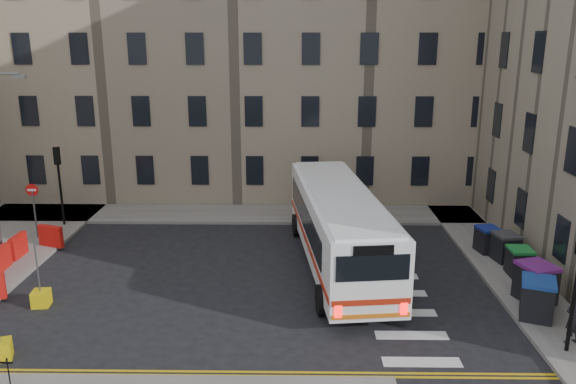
{
  "coord_description": "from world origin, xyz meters",
  "views": [
    {
      "loc": [
        0.13,
        -21.19,
        9.56
      ],
      "look_at": [
        -0.22,
        2.67,
        3.0
      ],
      "focal_mm": 35.0,
      "sensor_mm": 36.0,
      "label": 1
    }
  ],
  "objects_px": {
    "wheelie_bin_b": "(536,282)",
    "bollard_yellow": "(41,298)",
    "wheelie_bin_d": "(505,247)",
    "pedestrian": "(574,317)",
    "wheelie_bin_e": "(488,239)",
    "bollard_chevron": "(1,350)",
    "bus": "(338,224)",
    "wheelie_bin_a": "(537,298)",
    "wheelie_bin_c": "(519,262)"
  },
  "relations": [
    {
      "from": "wheelie_bin_c",
      "to": "wheelie_bin_b",
      "type": "bearing_deg",
      "value": -97.28
    },
    {
      "from": "wheelie_bin_c",
      "to": "wheelie_bin_e",
      "type": "distance_m",
      "value": 2.65
    },
    {
      "from": "wheelie_bin_a",
      "to": "pedestrian",
      "type": "height_order",
      "value": "pedestrian"
    },
    {
      "from": "wheelie_bin_d",
      "to": "bollard_yellow",
      "type": "distance_m",
      "value": 19.05
    },
    {
      "from": "bus",
      "to": "wheelie_bin_c",
      "type": "relative_size",
      "value": 10.7
    },
    {
      "from": "wheelie_bin_b",
      "to": "bollard_yellow",
      "type": "relative_size",
      "value": 2.63
    },
    {
      "from": "bus",
      "to": "wheelie_bin_e",
      "type": "xyz_separation_m",
      "value": [
        6.91,
        1.44,
        -1.17
      ]
    },
    {
      "from": "wheelie_bin_d",
      "to": "pedestrian",
      "type": "height_order",
      "value": "pedestrian"
    },
    {
      "from": "wheelie_bin_d",
      "to": "pedestrian",
      "type": "relative_size",
      "value": 0.7
    },
    {
      "from": "wheelie_bin_b",
      "to": "wheelie_bin_e",
      "type": "height_order",
      "value": "wheelie_bin_b"
    },
    {
      "from": "wheelie_bin_e",
      "to": "bollard_chevron",
      "type": "height_order",
      "value": "wheelie_bin_e"
    },
    {
      "from": "wheelie_bin_a",
      "to": "wheelie_bin_b",
      "type": "bearing_deg",
      "value": 91.01
    },
    {
      "from": "wheelie_bin_a",
      "to": "wheelie_bin_c",
      "type": "bearing_deg",
      "value": 99.11
    },
    {
      "from": "wheelie_bin_b",
      "to": "wheelie_bin_d",
      "type": "relative_size",
      "value": 1.25
    },
    {
      "from": "wheelie_bin_b",
      "to": "bollard_chevron",
      "type": "xyz_separation_m",
      "value": [
        -17.91,
        -3.96,
        -0.57
      ]
    },
    {
      "from": "wheelie_bin_a",
      "to": "bollard_chevron",
      "type": "xyz_separation_m",
      "value": [
        -17.44,
        -2.69,
        -0.55
      ]
    },
    {
      "from": "wheelie_bin_d",
      "to": "bollard_chevron",
      "type": "distance_m",
      "value": 19.85
    },
    {
      "from": "wheelie_bin_b",
      "to": "bollard_yellow",
      "type": "distance_m",
      "value": 18.25
    },
    {
      "from": "wheelie_bin_a",
      "to": "bollard_yellow",
      "type": "height_order",
      "value": "wheelie_bin_a"
    },
    {
      "from": "wheelie_bin_c",
      "to": "wheelie_bin_d",
      "type": "height_order",
      "value": "wheelie_bin_d"
    },
    {
      "from": "wheelie_bin_a",
      "to": "pedestrian",
      "type": "bearing_deg",
      "value": -55.11
    },
    {
      "from": "wheelie_bin_a",
      "to": "bollard_chevron",
      "type": "distance_m",
      "value": 17.65
    },
    {
      "from": "bus",
      "to": "bollard_chevron",
      "type": "height_order",
      "value": "bus"
    },
    {
      "from": "wheelie_bin_b",
      "to": "wheelie_bin_d",
      "type": "xyz_separation_m",
      "value": [
        0.3,
        3.92,
        -0.11
      ]
    },
    {
      "from": "bus",
      "to": "wheelie_bin_b",
      "type": "relative_size",
      "value": 7.81
    },
    {
      "from": "wheelie_bin_b",
      "to": "pedestrian",
      "type": "xyz_separation_m",
      "value": [
        -0.05,
        -3.01,
        0.18
      ]
    },
    {
      "from": "wheelie_bin_a",
      "to": "wheelie_bin_c",
      "type": "relative_size",
      "value": 1.37
    },
    {
      "from": "pedestrian",
      "to": "wheelie_bin_b",
      "type": "bearing_deg",
      "value": -112.09
    },
    {
      "from": "bus",
      "to": "wheelie_bin_b",
      "type": "height_order",
      "value": "bus"
    },
    {
      "from": "wheelie_bin_e",
      "to": "bollard_chevron",
      "type": "relative_size",
      "value": 2.01
    },
    {
      "from": "bollard_yellow",
      "to": "pedestrian",
      "type": "bearing_deg",
      "value": -8.16
    },
    {
      "from": "pedestrian",
      "to": "bollard_chevron",
      "type": "bearing_deg",
      "value": -18.14
    },
    {
      "from": "wheelie_bin_e",
      "to": "pedestrian",
      "type": "distance_m",
      "value": 7.99
    },
    {
      "from": "pedestrian",
      "to": "bollard_yellow",
      "type": "relative_size",
      "value": 3.01
    },
    {
      "from": "wheelie_bin_c",
      "to": "pedestrian",
      "type": "relative_size",
      "value": 0.64
    },
    {
      "from": "bus",
      "to": "wheelie_bin_c",
      "type": "xyz_separation_m",
      "value": [
        7.35,
        -1.17,
        -1.17
      ]
    },
    {
      "from": "wheelie_bin_b",
      "to": "wheelie_bin_c",
      "type": "distance_m",
      "value": 2.38
    },
    {
      "from": "bus",
      "to": "wheelie_bin_e",
      "type": "relative_size",
      "value": 10.24
    },
    {
      "from": "wheelie_bin_e",
      "to": "pedestrian",
      "type": "relative_size",
      "value": 0.67
    },
    {
      "from": "bus",
      "to": "wheelie_bin_a",
      "type": "height_order",
      "value": "bus"
    },
    {
      "from": "bus",
      "to": "wheelie_bin_d",
      "type": "distance_m",
      "value": 7.44
    },
    {
      "from": "wheelie_bin_a",
      "to": "bus",
      "type": "bearing_deg",
      "value": 165.15
    },
    {
      "from": "pedestrian",
      "to": "bollard_chevron",
      "type": "xyz_separation_m",
      "value": [
        -17.86,
        -0.95,
        -0.75
      ]
    },
    {
      "from": "wheelie_bin_a",
      "to": "wheelie_bin_c",
      "type": "xyz_separation_m",
      "value": [
        0.78,
        3.62,
        -0.12
      ]
    },
    {
      "from": "wheelie_bin_e",
      "to": "bus",
      "type": "bearing_deg",
      "value": -179.77
    },
    {
      "from": "pedestrian",
      "to": "bollard_chevron",
      "type": "distance_m",
      "value": 17.9
    },
    {
      "from": "wheelie_bin_a",
      "to": "wheelie_bin_d",
      "type": "height_order",
      "value": "wheelie_bin_a"
    },
    {
      "from": "wheelie_bin_c",
      "to": "wheelie_bin_e",
      "type": "height_order",
      "value": "same"
    },
    {
      "from": "bus",
      "to": "pedestrian",
      "type": "height_order",
      "value": "bus"
    },
    {
      "from": "bus",
      "to": "bollard_chevron",
      "type": "distance_m",
      "value": 13.29
    }
  ]
}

